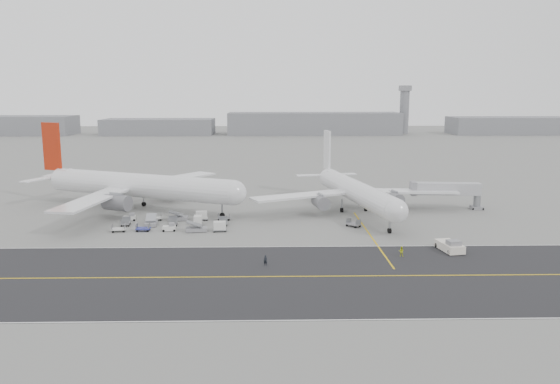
{
  "coord_description": "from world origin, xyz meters",
  "views": [
    {
      "loc": [
        10.68,
        -94.99,
        26.83
      ],
      "look_at": [
        12.93,
        12.0,
        7.24
      ],
      "focal_mm": 35.0,
      "sensor_mm": 36.0,
      "label": 1
    }
  ],
  "objects_px": {
    "airliner_b": "(355,191)",
    "airliner_a": "(135,185)",
    "control_tower": "(404,109)",
    "ground_crew_a": "(265,261)",
    "ground_crew_b": "(401,251)",
    "pushback_tug": "(450,246)",
    "jet_bridge": "(446,190)"
  },
  "relations": [
    {
      "from": "airliner_b",
      "to": "ground_crew_b",
      "type": "xyz_separation_m",
      "value": [
        2.52,
        -34.29,
        -4.07
      ]
    },
    {
      "from": "ground_crew_a",
      "to": "airliner_b",
      "type": "bearing_deg",
      "value": 85.39
    },
    {
      "from": "pushback_tug",
      "to": "ground_crew_b",
      "type": "relative_size",
      "value": 4.65
    },
    {
      "from": "airliner_b",
      "to": "ground_crew_b",
      "type": "relative_size",
      "value": 28.85
    },
    {
      "from": "jet_bridge",
      "to": "ground_crew_b",
      "type": "distance_m",
      "value": 42.08
    },
    {
      "from": "airliner_b",
      "to": "pushback_tug",
      "type": "height_order",
      "value": "airliner_b"
    },
    {
      "from": "control_tower",
      "to": "airliner_a",
      "type": "distance_m",
      "value": 264.05
    },
    {
      "from": "control_tower",
      "to": "pushback_tug",
      "type": "xyz_separation_m",
      "value": [
        -58.27,
        -270.5,
        -15.34
      ]
    },
    {
      "from": "airliner_a",
      "to": "ground_crew_a",
      "type": "distance_m",
      "value": 52.82
    },
    {
      "from": "control_tower",
      "to": "airliner_a",
      "type": "height_order",
      "value": "control_tower"
    },
    {
      "from": "airliner_a",
      "to": "pushback_tug",
      "type": "xyz_separation_m",
      "value": [
        61.95,
        -35.65,
        -4.74
      ]
    },
    {
      "from": "ground_crew_a",
      "to": "ground_crew_b",
      "type": "bearing_deg",
      "value": 34.16
    },
    {
      "from": "pushback_tug",
      "to": "jet_bridge",
      "type": "height_order",
      "value": "jet_bridge"
    },
    {
      "from": "airliner_b",
      "to": "jet_bridge",
      "type": "relative_size",
      "value": 2.88
    },
    {
      "from": "pushback_tug",
      "to": "ground_crew_a",
      "type": "relative_size",
      "value": 4.6
    },
    {
      "from": "control_tower",
      "to": "airliner_b",
      "type": "relative_size",
      "value": 0.64
    },
    {
      "from": "airliner_a",
      "to": "ground_crew_a",
      "type": "xyz_separation_m",
      "value": [
        30.35,
        -42.97,
        -4.8
      ]
    },
    {
      "from": "control_tower",
      "to": "airliner_a",
      "type": "relative_size",
      "value": 0.58
    },
    {
      "from": "airliner_a",
      "to": "pushback_tug",
      "type": "bearing_deg",
      "value": -96.44
    },
    {
      "from": "pushback_tug",
      "to": "ground_crew_b",
      "type": "bearing_deg",
      "value": -172.82
    },
    {
      "from": "airliner_b",
      "to": "airliner_a",
      "type": "bearing_deg",
      "value": 164.09
    },
    {
      "from": "airliner_b",
      "to": "ground_crew_a",
      "type": "height_order",
      "value": "airliner_b"
    },
    {
      "from": "pushback_tug",
      "to": "airliner_b",
      "type": "bearing_deg",
      "value": 100.67
    },
    {
      "from": "airliner_a",
      "to": "control_tower",
      "type": "bearing_deg",
      "value": -3.63
    },
    {
      "from": "ground_crew_b",
      "to": "airliner_b",
      "type": "bearing_deg",
      "value": -65.63
    },
    {
      "from": "control_tower",
      "to": "jet_bridge",
      "type": "xyz_separation_m",
      "value": [
        -47.94,
        -236.05,
        -11.82
      ]
    },
    {
      "from": "airliner_a",
      "to": "airliner_b",
      "type": "distance_m",
      "value": 50.53
    },
    {
      "from": "jet_bridge",
      "to": "ground_crew_b",
      "type": "bearing_deg",
      "value": -112.84
    },
    {
      "from": "control_tower",
      "to": "airliner_b",
      "type": "height_order",
      "value": "control_tower"
    },
    {
      "from": "control_tower",
      "to": "jet_bridge",
      "type": "distance_m",
      "value": 241.16
    },
    {
      "from": "airliner_b",
      "to": "ground_crew_a",
      "type": "bearing_deg",
      "value": -128.5
    },
    {
      "from": "jet_bridge",
      "to": "ground_crew_a",
      "type": "height_order",
      "value": "jet_bridge"
    }
  ]
}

